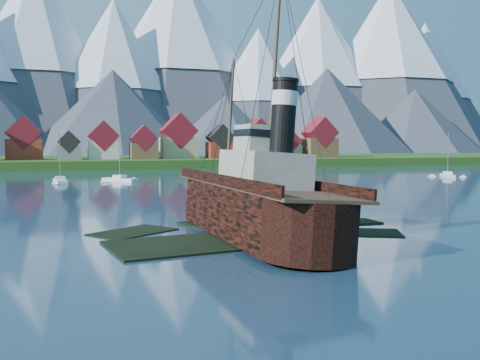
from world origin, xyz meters
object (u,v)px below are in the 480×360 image
object	(u,v)px
sailboat_d	(447,176)
sailboat_f	(60,181)
tugboat_wreck	(248,201)
sailboat_c	(120,180)

from	to	relation	value
sailboat_d	sailboat_f	world-z (taller)	sailboat_d
tugboat_wreck	sailboat_f	xyz separation A→B (m)	(-18.03, 77.10, -3.01)
tugboat_wreck	sailboat_c	bearing A→B (deg)	91.79
sailboat_d	sailboat_f	bearing A→B (deg)	-158.67
sailboat_d	sailboat_f	distance (m)	96.54
sailboat_c	sailboat_f	bearing A→B (deg)	140.65
sailboat_f	sailboat_d	bearing A→B (deg)	-13.42
sailboat_c	sailboat_d	xyz separation A→B (m)	(82.80, -10.98, 0.00)
sailboat_c	sailboat_d	distance (m)	83.53
tugboat_wreck	sailboat_c	xyz separation A→B (m)	(-4.89, 77.33, -2.99)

